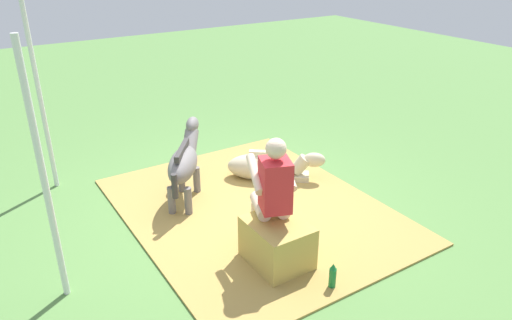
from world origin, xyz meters
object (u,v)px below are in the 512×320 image
Objects in this scene: tent_pole_left at (44,179)px; tent_pole_right at (41,100)px; pony_lying at (267,167)px; person_seated at (272,191)px; pony_standing at (184,161)px; hay_bale at (277,243)px; soda_bottle at (333,276)px.

tent_pole_right is at bearing -9.76° from tent_pole_left.
tent_pole_left is (-0.96, 2.89, 1.01)m from pony_lying.
pony_standing is (1.55, 0.25, -0.22)m from person_seated.
pony_lying is (1.64, -0.97, -0.05)m from hay_bale.
tent_pole_right is (2.32, -0.40, 0.00)m from tent_pole_left.
hay_bale is at bearing 165.82° from person_seated.
hay_bale is at bearing 19.91° from soda_bottle.
soda_bottle is 4.14m from tent_pole_right.
person_seated reaches higher than hay_bale.
pony_lying is at bearing -32.02° from person_seated.
tent_pole_left is (1.28, 2.14, 1.06)m from soda_bottle.
person_seated is 2.08m from tent_pole_left.
hay_bale reaches higher than pony_lying.
pony_standing reaches higher than hay_bale.
person_seated is at bearing 13.22° from soda_bottle.
pony_standing is 4.08× the size of soda_bottle.
hay_bale is 1.74m from pony_standing.
pony_standing is 0.48× the size of tent_pole_left.
hay_bale is 0.65m from soda_bottle.
tent_pole_right is (3.60, 1.74, 1.06)m from soda_bottle.
hay_bale is 1.91m from pony_lying.
pony_standing is (1.70, 0.21, 0.30)m from hay_bale.
tent_pole_left is (0.52, 1.96, 0.45)m from person_seated.
tent_pole_right is (1.36, 2.49, 1.01)m from pony_lying.
tent_pole_left reaches higher than soda_bottle.
tent_pole_right is (3.00, 1.52, 0.96)m from hay_bale.
pony_lying is 4.30× the size of soda_bottle.
tent_pole_left is (0.68, 1.92, 0.96)m from hay_bale.
tent_pole_right is (2.84, 1.56, 0.45)m from person_seated.
tent_pole_left reaches higher than pony_lying.
pony_standing is 1.23m from pony_lying.
person_seated reaches higher than soda_bottle.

